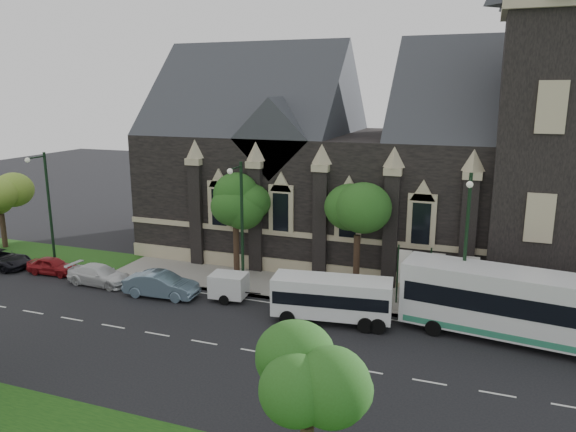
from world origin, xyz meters
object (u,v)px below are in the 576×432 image
at_px(street_lamp_near, 466,241).
at_px(tour_coach, 530,307).
at_px(tree_walk_left, 239,200).
at_px(car_far_red, 52,266).
at_px(street_lamp_far, 47,204).
at_px(shuttle_bus, 332,297).
at_px(tree_walk_far, 3,196).
at_px(banner_flag_center, 435,273).
at_px(box_trailer, 229,285).
at_px(banner_flag_right, 469,277).
at_px(car_far_white, 100,275).
at_px(tree_walk_right, 362,208).
at_px(car_far_black, 0,259).
at_px(tree_park_east, 315,380).
at_px(sedan, 161,285).
at_px(street_lamp_mid, 241,221).
at_px(banner_flag_left, 402,270).

relative_size(street_lamp_near, tour_coach, 0.66).
distance_m(tree_walk_left, car_far_red, 15.02).
xyz_separation_m(street_lamp_far, shuttle_bus, (22.81, -2.03, -3.55)).
height_order(tree_walk_far, banner_flag_center, tree_walk_far).
height_order(street_lamp_near, box_trailer, street_lamp_near).
xyz_separation_m(banner_flag_right, shuttle_bus, (-7.47, -3.94, -0.82)).
xyz_separation_m(car_far_red, car_far_white, (4.81, -0.61, 0.05)).
distance_m(tree_walk_right, car_far_black, 28.19).
xyz_separation_m(tour_coach, car_far_black, (-37.62, -0.06, -1.43)).
xyz_separation_m(tree_park_east, tree_walk_left, (-11.97, 20.03, 1.12)).
bearing_deg(banner_flag_right, street_lamp_near, -98.56).
bearing_deg(banner_flag_center, street_lamp_far, -176.14).
bearing_deg(car_far_red, car_far_black, 89.38).
bearing_deg(sedan, tree_walk_right, -68.67).
distance_m(tree_walk_left, tour_coach, 20.23).
bearing_deg(tour_coach, car_far_white, -171.62).
bearing_deg(street_lamp_mid, tour_coach, -3.72).
bearing_deg(car_far_white, car_far_red, 83.99).
height_order(tree_walk_right, banner_flag_center, tree_walk_right).
xyz_separation_m(tree_walk_far, banner_flag_center, (36.11, -1.18, -2.24)).
xyz_separation_m(tree_park_east, tree_walk_right, (-2.96, 20.04, 1.20)).
bearing_deg(banner_flag_right, street_lamp_far, -176.40).
height_order(street_lamp_mid, banner_flag_left, street_lamp_mid).
xyz_separation_m(box_trailer, car_far_red, (-14.71, 0.10, -0.36)).
bearing_deg(banner_flag_left, tree_walk_right, 150.90).
relative_size(box_trailer, car_far_red, 0.89).
bearing_deg(banner_flag_center, banner_flag_left, 180.00).
distance_m(tree_walk_right, street_lamp_far, 23.50).
distance_m(tree_walk_far, tour_coach, 41.65).
bearing_deg(shuttle_bus, tree_walk_far, 163.16).
distance_m(street_lamp_far, banner_flag_left, 26.50).
height_order(banner_flag_left, box_trailer, banner_flag_left).
xyz_separation_m(box_trailer, car_far_black, (-19.63, -0.14, -0.31)).
relative_size(tree_walk_right, tree_walk_far, 1.24).
relative_size(street_lamp_mid, box_trailer, 2.65).
xyz_separation_m(banner_flag_center, car_far_red, (-27.45, -2.86, -1.73)).
bearing_deg(tree_park_east, box_trailer, 124.68).
bearing_deg(box_trailer, car_far_black, 175.50).
height_order(tree_walk_right, car_far_white, tree_walk_right).
xyz_separation_m(street_lamp_near, tour_coach, (3.53, -1.14, -2.98)).
distance_m(tree_walk_left, car_far_white, 11.20).
height_order(banner_flag_center, car_far_red, banner_flag_center).
bearing_deg(shuttle_bus, car_far_red, 169.83).
xyz_separation_m(street_lamp_mid, car_far_red, (-15.17, -0.96, -4.46)).
xyz_separation_m(street_lamp_near, street_lamp_far, (-30.00, 0.00, 0.00)).
distance_m(banner_flag_left, tour_coach, 7.86).
height_order(tree_walk_left, street_lamp_far, street_lamp_far).
bearing_deg(banner_flag_left, banner_flag_center, 0.00).
distance_m(tree_walk_left, banner_flag_left, 12.66).
relative_size(sedan, car_far_red, 1.31).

